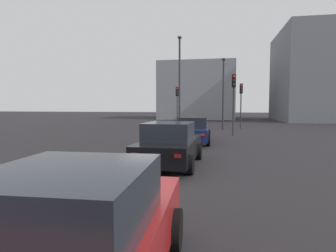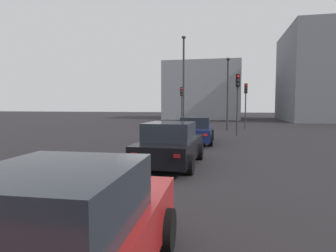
% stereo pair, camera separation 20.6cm
% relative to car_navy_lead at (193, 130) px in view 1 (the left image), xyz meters
% --- Properties ---
extents(ground_plane, '(160.00, 160.00, 0.20)m').
position_rel_car_navy_lead_xyz_m(ground_plane, '(-7.66, 0.14, -0.83)').
color(ground_plane, black).
extents(car_navy_lead, '(4.73, 2.09, 1.50)m').
position_rel_car_navy_lead_xyz_m(car_navy_lead, '(0.00, 0.00, 0.00)').
color(car_navy_lead, '#141E4C').
rests_on(car_navy_lead, ground_plane).
extents(car_black_second, '(4.27, 2.13, 1.56)m').
position_rel_car_navy_lead_xyz_m(car_black_second, '(-6.48, 0.24, 0.02)').
color(car_black_second, black).
rests_on(car_black_second, ground_plane).
extents(car_red_third, '(4.10, 2.10, 1.56)m').
position_rel_car_navy_lead_xyz_m(car_red_third, '(-13.81, -0.05, 0.02)').
color(car_red_third, maroon).
rests_on(car_red_third, ground_plane).
extents(traffic_light_near_left, '(0.32, 0.28, 4.16)m').
position_rel_car_navy_lead_xyz_m(traffic_light_near_left, '(10.59, -3.43, 2.26)').
color(traffic_light_near_left, '#2D2D30').
rests_on(traffic_light_near_left, ground_plane).
extents(traffic_light_near_right, '(0.32, 0.29, 4.33)m').
position_rel_car_navy_lead_xyz_m(traffic_light_near_right, '(4.04, -2.46, 2.38)').
color(traffic_light_near_right, '#2D2D30').
rests_on(traffic_light_near_right, ground_plane).
extents(traffic_light_far_left, '(0.32, 0.29, 4.04)m').
position_rel_car_navy_lead_xyz_m(traffic_light_far_left, '(12.61, 2.83, 2.18)').
color(traffic_light_far_left, '#2D2D30').
rests_on(traffic_light_far_left, ground_plane).
extents(street_lamp_kerbside, '(0.56, 0.36, 6.35)m').
position_rel_car_navy_lead_xyz_m(street_lamp_kerbside, '(9.30, -1.80, 3.07)').
color(street_lamp_kerbside, '#2D2D30').
rests_on(street_lamp_kerbside, ground_plane).
extents(street_lamp_far, '(0.56, 0.36, 7.90)m').
position_rel_car_navy_lead_xyz_m(street_lamp_far, '(7.24, 1.83, 3.88)').
color(street_lamp_far, '#2D2D30').
rests_on(street_lamp_far, ground_plane).
extents(building_facade_left, '(14.52, 8.25, 12.66)m').
position_rel_car_navy_lead_xyz_m(building_facade_left, '(27.29, -13.86, 5.60)').
color(building_facade_left, slate).
rests_on(building_facade_left, ground_plane).
extents(building_facade_center, '(12.42, 11.71, 8.89)m').
position_rel_car_navy_lead_xyz_m(building_facade_center, '(31.82, 2.14, 3.72)').
color(building_facade_center, gray).
rests_on(building_facade_center, ground_plane).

